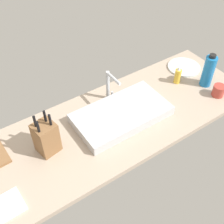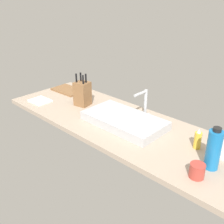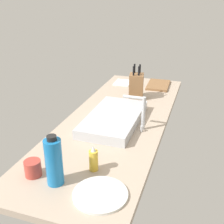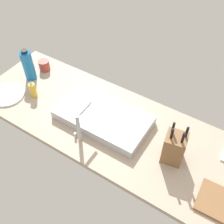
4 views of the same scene
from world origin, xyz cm
name	(u,v)px [view 1 (image 1 of 4)]	position (x,y,z in cm)	size (l,w,h in cm)	color
countertop_slab	(113,124)	(0.00, 0.00, 1.75)	(195.06, 66.75, 3.50)	tan
sink_basin	(121,114)	(6.53, 0.02, 6.60)	(59.73, 32.31, 6.21)	#B7BABF
faucet	(110,84)	(10.06, 18.56, 16.87)	(5.50, 14.59, 22.08)	#B7BABF
knife_block	(46,137)	(-42.39, 2.79, 13.81)	(13.24, 12.93, 27.25)	brown
soap_bottle	(178,76)	(60.32, 6.99, 9.40)	(4.57, 4.57, 13.61)	gold
water_bottle	(208,71)	(75.46, -6.05, 15.24)	(7.97, 7.97, 24.97)	#1970B7
dinner_plate	(184,67)	(77.15, 16.79, 4.10)	(24.60, 24.60, 1.20)	silver
dish_towel	(5,207)	(-75.29, -18.13, 4.10)	(17.32, 14.47, 1.20)	white
coffee_mug	(219,91)	(73.76, -19.11, 7.50)	(8.09, 8.09, 8.00)	#B23D33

